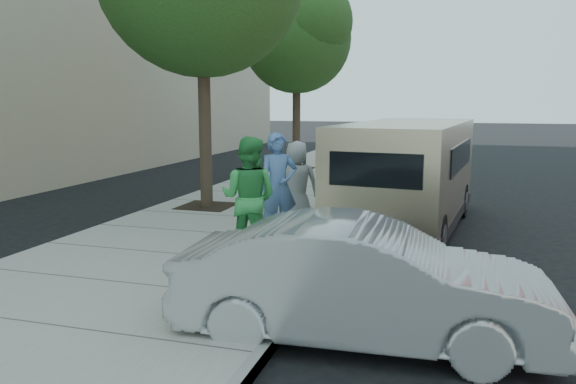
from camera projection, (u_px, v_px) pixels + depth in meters
The scene contains 11 objects.
ground at pixel (267, 245), 10.15m from camera, with size 120.00×120.00×0.00m, color black.
sidewalk at pixel (216, 237), 10.42m from camera, with size 5.00×60.00×0.15m, color gray.
curb_face at pixel (346, 246), 9.73m from camera, with size 0.12×60.00×0.16m, color gray.
tree_far at pixel (298, 33), 19.45m from camera, with size 3.92×3.80×6.49m.
parking_meter at pixel (341, 184), 10.08m from camera, with size 0.28×0.13×1.31m.
van at pixel (409, 173), 11.20m from camera, with size 2.52×5.98×2.16m.
sedan at pixel (364, 282), 5.98m from camera, with size 1.41×4.03×1.33m, color #A6A8AD.
person_officer at pixel (278, 187), 9.80m from camera, with size 0.69×0.45×1.88m, color #5476B2.
person_green_shirt at pixel (249, 198), 8.67m from camera, with size 0.92×0.72×1.89m, color green.
person_gray_shirt at pixel (297, 185), 10.65m from camera, with size 0.82×0.54×1.68m, color #9E9DA0.
person_striped_polo at pixel (339, 189), 10.17m from camera, with size 0.99×0.41×1.69m, color gray.
Camera 1 is at (3.20, -9.34, 2.58)m, focal length 35.00 mm.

